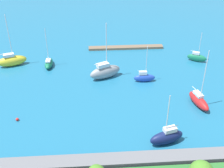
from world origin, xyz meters
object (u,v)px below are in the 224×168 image
Objects in this scene: sailboat_green_mid_basin at (49,63)px; sailboat_navy_west_end at (167,137)px; pier_dock at (126,47)px; sailboat_blue_by_breakwater at (144,77)px; sailboat_yellow_off_beacon at (12,60)px; sailboat_red_far_north at (199,100)px; mooring_buoy_red at (17,119)px; sailboat_green_lone_north at (197,57)px; sailboat_gray_near_pier at (105,71)px.

sailboat_green_mid_basin is 1.02× the size of sailboat_navy_west_end.
pier_dock is 2.41× the size of sailboat_blue_by_breakwater.
sailboat_yellow_off_beacon is 47.79m from sailboat_red_far_north.
sailboat_red_far_north is (-11.92, 29.99, 0.87)m from pier_dock.
sailboat_yellow_off_beacon reaches higher than sailboat_green_mid_basin.
sailboat_red_far_north reaches higher than sailboat_blue_by_breakwater.
sailboat_red_far_north reaches higher than mooring_buoy_red.
sailboat_green_lone_north is at bearing 151.99° from pier_dock.
sailboat_red_far_north reaches higher than sailboat_green_mid_basin.
sailboat_yellow_off_beacon is 25.30m from sailboat_gray_near_pier.
sailboat_yellow_off_beacon is 1.68× the size of sailboat_green_lone_north.
sailboat_blue_by_breakwater reaches higher than mooring_buoy_red.
sailboat_navy_west_end is 16.77× the size of mooring_buoy_red.
sailboat_blue_by_breakwater is at bearing 96.55° from pier_dock.
sailboat_green_lone_north is (-49.12, 0.79, -0.41)m from sailboat_yellow_off_beacon.
pier_dock is 1.59× the size of sailboat_yellow_off_beacon.
sailboat_red_far_north is at bearing -145.61° from sailboat_navy_west_end.
pier_dock is 19.54m from sailboat_blue_by_breakwater.
sailboat_gray_near_pier is at bearing -135.68° from sailboat_green_lone_north.
mooring_buoy_red is at bearing -98.76° from sailboat_red_far_north.
sailboat_navy_west_end is 28.75m from mooring_buoy_red.
sailboat_gray_near_pier is 9.54m from sailboat_blue_by_breakwater.
sailboat_green_lone_north is at bearing -19.84° from sailboat_yellow_off_beacon.
sailboat_navy_west_end is at bearing 93.60° from pier_dock.
sailboat_green_mid_basin is at bearing -67.35° from sailboat_navy_west_end.
mooring_buoy_red is (24.93, 32.64, -0.03)m from pier_dock.
sailboat_green_mid_basin is 1.13× the size of sailboat_blue_by_breakwater.
sailboat_green_lone_north is (-15.95, -9.73, 0.01)m from sailboat_blue_by_breakwater.
sailboat_blue_by_breakwater is 0.72× the size of sailboat_red_far_north.
sailboat_gray_near_pier is 25.78m from sailboat_navy_west_end.
sailboat_green_lone_north reaches higher than mooring_buoy_red.
sailboat_navy_west_end is (-9.56, 23.94, -0.36)m from sailboat_gray_near_pier.
sailboat_blue_by_breakwater is 30.23m from mooring_buoy_red.
sailboat_red_far_north is 1.26× the size of sailboat_navy_west_end.
mooring_buoy_red is (43.11, 22.98, -0.82)m from sailboat_green_lone_north.
sailboat_gray_near_pier is 22.96m from sailboat_red_far_north.
sailboat_blue_by_breakwater is at bearing -110.10° from sailboat_green_mid_basin.
pier_dock reaches higher than mooring_buoy_red.
sailboat_gray_near_pier is 26.20m from sailboat_green_lone_north.
sailboat_gray_near_pier reaches higher than sailboat_green_lone_north.
sailboat_gray_near_pier reaches higher than sailboat_green_mid_basin.
sailboat_yellow_off_beacon is 22.95× the size of mooring_buoy_red.
sailboat_blue_by_breakwater reaches higher than sailboat_green_lone_north.
sailboat_blue_by_breakwater is 18.68m from sailboat_green_lone_north.
sailboat_red_far_north is at bearing -45.13° from sailboat_yellow_off_beacon.
mooring_buoy_red is (-6.02, 23.77, -1.24)m from sailboat_yellow_off_beacon.
sailboat_green_lone_north is 48.85m from mooring_buoy_red.
sailboat_green_mid_basin is 0.75× the size of sailboat_yellow_off_beacon.
pier_dock is 20.60m from sailboat_green_lone_north.
sailboat_green_mid_basin is 39.14m from sailboat_navy_west_end.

